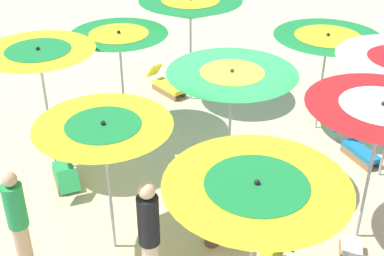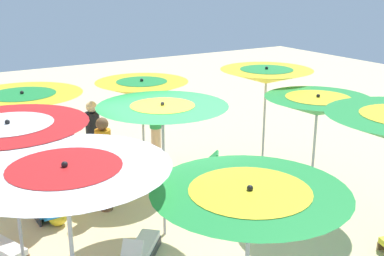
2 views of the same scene
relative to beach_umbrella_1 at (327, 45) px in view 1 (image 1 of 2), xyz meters
name	(u,v)px [view 1 (image 1 of 2)]	position (x,y,z in m)	size (l,w,h in m)	color
ground	(225,177)	(-0.76, -2.66, -1.96)	(35.28, 35.28, 0.04)	beige
beach_umbrella_1	(327,45)	(0.00, 0.00, 0.00)	(2.18, 2.18, 2.19)	#B2B2B7
beach_umbrella_2	(191,9)	(-3.07, -0.34, 0.29)	(2.29, 2.29, 2.50)	#B2B2B7
beach_umbrella_3	(381,115)	(1.88, -2.94, 0.32)	(2.19, 2.19, 2.47)	#B2B2B7
beach_umbrella_4	(232,81)	(-0.53, -2.98, 0.24)	(2.15, 2.15, 2.40)	#B2B2B7
beach_umbrella_5	(119,41)	(-3.42, -2.38, 0.13)	(1.95, 1.95, 2.29)	#B2B2B7
beach_umbrella_6	(256,194)	(1.15, -5.37, 0.17)	(2.22, 2.22, 2.31)	#B2B2B7
beach_umbrella_7	(104,135)	(-1.27, -5.28, 0.13)	(1.95, 1.95, 2.30)	#B2B2B7
beach_umbrella_8	(39,58)	(-3.70, -4.19, 0.34)	(1.99, 1.99, 2.49)	#B2B2B7
lounger_0	(66,176)	(-3.08, -4.52, -1.74)	(1.12, 0.95, 0.55)	olive
lounger_1	(275,178)	(0.17, -2.46, -1.74)	(1.04, 1.09, 0.59)	#333338
lounger_2	(167,85)	(-3.76, -0.37, -1.74)	(1.25, 0.68, 0.61)	olive
lounger_3	(358,149)	(1.14, -0.65, -1.74)	(1.18, 0.91, 0.52)	olive
beachgoer_0	(149,235)	(-0.27, -5.64, -0.95)	(0.30, 0.30, 1.86)	beige
beachgoer_1	(213,194)	(-0.01, -4.39, -0.95)	(0.30, 0.30, 1.86)	brown
beachgoer_2	(18,220)	(-2.10, -6.34, -1.03)	(0.30, 0.30, 1.73)	#D8A87F
beach_ball	(272,255)	(0.98, -4.27, -1.76)	(0.35, 0.35, 0.35)	yellow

